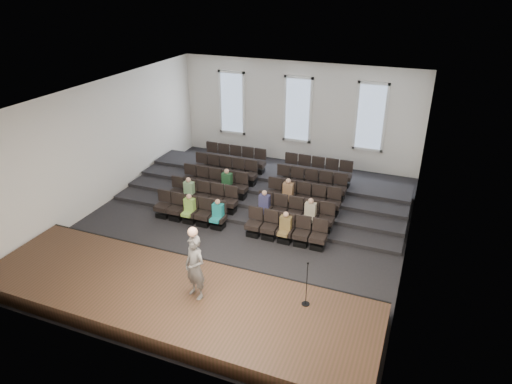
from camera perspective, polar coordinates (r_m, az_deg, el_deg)
ground at (r=17.54m, az=-1.75°, el=-4.02°), size 14.00×14.00×0.00m
ceiling at (r=15.67m, az=-2.00°, el=12.11°), size 12.00×14.00×0.02m
wall_back at (r=22.71m, az=5.26°, el=9.76°), size 12.00×0.04×5.00m
wall_front at (r=11.12m, az=-16.52°, el=-9.32°), size 12.00×0.04×5.00m
wall_left at (r=19.50m, az=-18.43°, el=5.84°), size 0.04×14.00×5.00m
wall_right at (r=15.27m, az=19.37°, el=0.24°), size 0.04×14.00×5.00m
stage at (r=13.67m, az=-10.43°, el=-12.92°), size 11.80×3.60×0.50m
stage_lip at (r=14.88m, az=-6.88°, el=-9.07°), size 11.80×0.06×0.52m
risers at (r=20.07m, az=1.81°, el=0.64°), size 11.80×4.80×0.60m
seating_rows at (r=18.48m, az=0.10°, el=0.01°), size 6.80×4.70×1.67m
windows at (r=22.59m, az=5.23°, el=10.20°), size 8.44×0.10×3.24m
audience at (r=17.41m, az=-1.37°, el=-1.21°), size 5.45×2.64×1.10m
speaker at (r=12.69m, az=-7.63°, el=-9.33°), size 0.81×0.67×1.90m
mic_stand at (r=12.68m, az=6.30°, el=-12.33°), size 0.23×0.23×1.37m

